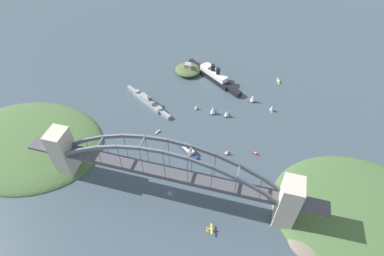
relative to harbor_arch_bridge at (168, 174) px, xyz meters
The scene contains 19 objects.
ground_plane 29.35m from the harbor_arch_bridge, 33.69° to the right, with size 1400.00×1400.00×0.00m, color #3D4C56.
harbor_arch_bridge is the anchor object (origin of this frame).
headland_west_shore 171.31m from the harbor_arch_bridge, behind, with size 165.64×130.87×20.29m.
headland_east_shore 175.64m from the harbor_arch_bridge, ahead, with size 163.23×133.72×21.54m.
ocean_liner 183.98m from the harbor_arch_bridge, 89.37° to the left, with size 83.16×61.75×21.25m.
naval_cruiser 133.88m from the harbor_arch_bridge, 119.41° to the left, with size 70.92×44.44×18.12m.
harbor_ferry_steamer 59.57m from the harbor_arch_bridge, 86.76° to the left, with size 25.99×21.67×8.15m.
fort_island_mid_harbor 193.62m from the harbor_arch_bridge, 100.55° to the left, with size 34.67×33.61×14.56m.
seaplane_taxiing_near_bridge 59.09m from the harbor_arch_bridge, 30.45° to the right, with size 7.37×9.68×4.86m.
small_boat_0 78.67m from the harbor_arch_bridge, 54.61° to the left, with size 4.88×6.12×6.48m.
small_boat_1 120.61m from the harbor_arch_bridge, 82.55° to the left, with size 7.41×10.77×12.04m.
small_boat_2 162.98m from the harbor_arch_bridge, 69.14° to the left, with size 9.98×7.06×11.59m.
small_boat_3 103.01m from the harbor_arch_bridge, 43.54° to the left, with size 7.55×2.21×2.44m.
small_boat_4 85.01m from the harbor_arch_bridge, 117.64° to the left, with size 3.95×7.34×2.47m.
small_boat_5 163.88m from the harbor_arch_bridge, 59.73° to the left, with size 5.44×7.37×8.76m.
small_boat_6 122.32m from the harbor_arch_bridge, 92.67° to the left, with size 3.88×6.54×6.25m.
small_boat_7 123.56m from the harbor_arch_bridge, 74.72° to the left, with size 6.51×8.91×9.82m.
small_boat_8 218.94m from the harbor_arch_bridge, 66.79° to the left, with size 4.65×12.78×2.40m.
channel_marker_buoy 50.72m from the harbor_arch_bridge, 42.97° to the left, with size 2.20×2.20×2.75m.
Camera 1 is at (62.43, -149.89, 252.71)m, focal length 29.29 mm.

